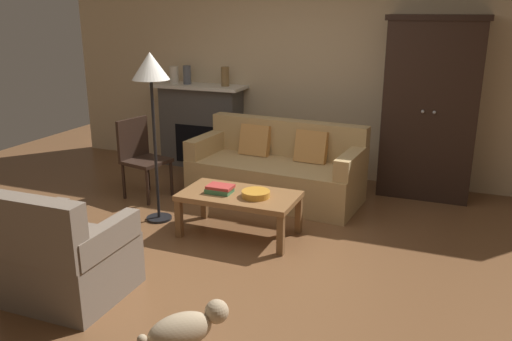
% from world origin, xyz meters
% --- Properties ---
extents(ground_plane, '(9.60, 9.60, 0.00)m').
position_xyz_m(ground_plane, '(0.00, 0.00, 0.00)').
color(ground_plane, brown).
extents(back_wall, '(7.20, 0.10, 2.80)m').
position_xyz_m(back_wall, '(0.00, 2.55, 1.40)').
color(back_wall, beige).
rests_on(back_wall, ground).
extents(fireplace, '(1.26, 0.48, 1.12)m').
position_xyz_m(fireplace, '(-1.55, 2.30, 0.57)').
color(fireplace, '#4C4947').
rests_on(fireplace, ground).
extents(armoire, '(1.06, 0.57, 2.03)m').
position_xyz_m(armoire, '(1.40, 2.22, 1.02)').
color(armoire, black).
rests_on(armoire, ground).
extents(couch, '(1.97, 0.99, 0.86)m').
position_xyz_m(couch, '(-0.14, 1.45, 0.32)').
color(couch, tan).
rests_on(couch, ground).
extents(coffee_table, '(1.10, 0.60, 0.42)m').
position_xyz_m(coffee_table, '(-0.12, 0.34, 0.37)').
color(coffee_table, olive).
rests_on(coffee_table, ground).
extents(fruit_bowl, '(0.26, 0.26, 0.06)m').
position_xyz_m(fruit_bowl, '(0.06, 0.31, 0.45)').
color(fruit_bowl, orange).
rests_on(fruit_bowl, coffee_table).
extents(book_stack, '(0.25, 0.18, 0.07)m').
position_xyz_m(book_stack, '(-0.30, 0.29, 0.46)').
color(book_stack, '#427A4C').
rests_on(book_stack, coffee_table).
extents(mantel_vase_cream, '(0.12, 0.12, 0.23)m').
position_xyz_m(mantel_vase_cream, '(-1.93, 2.28, 1.23)').
color(mantel_vase_cream, beige).
rests_on(mantel_vase_cream, fireplace).
extents(mantel_vase_slate, '(0.11, 0.11, 0.25)m').
position_xyz_m(mantel_vase_slate, '(-1.73, 2.28, 1.24)').
color(mantel_vase_slate, '#565B66').
rests_on(mantel_vase_slate, fireplace).
extents(mantel_vase_bronze, '(0.10, 0.10, 0.25)m').
position_xyz_m(mantel_vase_bronze, '(-1.17, 2.28, 1.25)').
color(mantel_vase_bronze, olive).
rests_on(mantel_vase_bronze, fireplace).
extents(armchair_near_left, '(0.79, 0.78, 0.88)m').
position_xyz_m(armchair_near_left, '(-0.84, -1.19, 0.32)').
color(armchair_near_left, '#756656').
rests_on(armchair_near_left, ground).
extents(side_chair_wooden, '(0.52, 0.52, 0.90)m').
position_xyz_m(side_chair_wooden, '(-1.61, 0.93, 0.51)').
color(side_chair_wooden, black).
rests_on(side_chair_wooden, ground).
extents(floor_lamp, '(0.36, 0.36, 1.70)m').
position_xyz_m(floor_lamp, '(-1.05, 0.38, 1.47)').
color(floor_lamp, black).
rests_on(floor_lamp, ground).
extents(dog, '(0.43, 0.48, 0.39)m').
position_xyz_m(dog, '(0.36, -1.56, 0.25)').
color(dog, tan).
rests_on(dog, ground).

